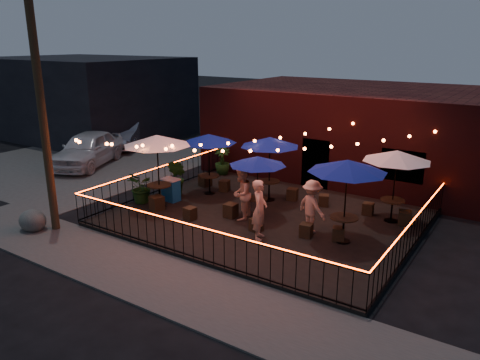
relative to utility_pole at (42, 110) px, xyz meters
The scene contains 39 objects.
ground 7.21m from the utility_pole, 25.71° to the left, with size 110.00×110.00×0.00m, color black.
patio 8.11m from the utility_pole, 40.43° to the left, with size 10.00×8.00×0.15m, color black.
sidewalk 6.74m from the utility_pole, ahead, with size 18.00×2.50×0.05m, color #44413F.
parking_lot 10.15m from the utility_pole, 135.00° to the left, with size 11.00×12.00×0.02m, color #44413F.
brick_building 14.27m from the utility_pole, 63.05° to the left, with size 14.00×8.00×4.00m.
background_building 17.19m from the utility_pole, 137.37° to the left, with size 12.00×9.00×5.00m, color black.
utility_pole is the anchor object (origin of this frame).
fence_front 6.38m from the utility_pole, ahead, with size 10.00×0.04×1.04m.
fence_left 5.70m from the utility_pole, 85.03° to the left, with size 0.04×8.00×1.04m.
fence_right 11.85m from the utility_pole, 23.86° to the left, with size 0.04×8.00×1.04m.
festoon_lights 6.32m from the utility_pole, 44.40° to the left, with size 10.02×8.72×1.32m.
cafe_table_0 3.95m from the utility_pole, 64.36° to the left, with size 3.10×3.10×2.69m.
cafe_table_1 6.21m from the utility_pole, 68.15° to the left, with size 2.51×2.51×2.43m.
cafe_table_2 7.05m from the utility_pole, 40.53° to the left, with size 2.51×2.51×2.17m.
cafe_table_3 7.88m from the utility_pole, 53.22° to the left, with size 2.34×2.34×2.47m.
cafe_table_4 9.51m from the utility_pole, 25.63° to the left, with size 2.87×2.87×2.59m.
cafe_table_5 11.42m from the utility_pole, 35.57° to the left, with size 2.66×2.66×2.47m.
bistro_chair_0 5.00m from the utility_pole, 59.40° to the left, with size 0.43×0.43×0.51m, color black.
bistro_chair_1 5.76m from the utility_pole, 40.91° to the left, with size 0.36×0.36×0.43m, color black.
bistro_chair_2 7.37m from the utility_pole, 76.98° to the left, with size 0.43×0.43×0.51m, color black.
bistro_chair_3 7.57m from the utility_pole, 67.51° to the left, with size 0.38×0.38×0.45m, color black.
bistro_chair_4 6.90m from the utility_pole, 41.31° to the left, with size 0.41×0.41×0.48m, color black.
bistro_chair_5 7.62m from the utility_pole, 29.73° to the left, with size 0.36×0.36×0.42m, color black.
bistro_chair_6 9.31m from the utility_pole, 51.20° to the left, with size 0.38×0.38×0.45m, color black.
bistro_chair_7 10.14m from the utility_pole, 45.31° to the left, with size 0.36×0.36×0.43m, color black.
bistro_chair_8 9.04m from the utility_pole, 27.19° to the left, with size 0.36×0.36×0.43m, color black.
bistro_chair_9 9.94m from the utility_pole, 25.99° to the left, with size 0.36×0.36×0.43m, color black.
bistro_chair_10 11.33m from the utility_pole, 39.06° to the left, with size 0.36×0.36×0.42m, color black.
bistro_chair_11 12.20m from the utility_pole, 33.90° to the left, with size 0.41×0.41×0.48m, color black.
patron_a 7.42m from the utility_pole, 24.74° to the left, with size 0.69×0.45×1.90m, color beige.
patron_b 6.88m from the utility_pole, 39.03° to the left, with size 0.88×0.69×1.81m, color tan.
patron_c 8.96m from the utility_pole, 30.01° to the left, with size 1.12×0.64×1.73m, color #DFA18C.
potted_shrub_a 4.66m from the utility_pole, 76.18° to the left, with size 1.09×0.94×1.21m, color #133A0A.
potted_shrub_b 5.73m from the utility_pole, 73.97° to the left, with size 0.81×0.65×1.48m, color #123713.
potted_shrub_c 8.81m from the utility_pole, 82.87° to the left, with size 0.70×0.70×1.26m, color #113910.
cooler 5.49m from the utility_pole, 69.22° to the left, with size 0.71×0.54×0.88m.
boulder 3.71m from the utility_pole, 138.35° to the right, with size 0.92×0.79×0.72m, color #4A4A44.
car_white 9.05m from the utility_pole, 133.55° to the left, with size 2.02×5.01×1.71m, color white.
car_silver 13.22m from the utility_pole, 126.03° to the left, with size 1.77×5.08×1.67m, color gray.
Camera 1 is at (7.73, -11.28, 6.09)m, focal length 35.00 mm.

